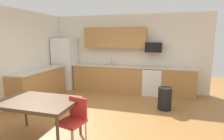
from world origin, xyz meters
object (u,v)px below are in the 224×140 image
at_px(refrigerator, 65,63).
at_px(trash_bin, 165,99).
at_px(microwave, 154,47).
at_px(oven_range, 152,81).
at_px(chair_near_table, 74,118).
at_px(dining_table, 38,104).

bearing_deg(refrigerator, trash_bin, -18.56).
bearing_deg(microwave, oven_range, -90.00).
xyz_separation_m(microwave, chair_near_table, (-1.12, -3.54, -1.08)).
bearing_deg(refrigerator, microwave, 3.20).
distance_m(oven_range, trash_bin, 1.38).
bearing_deg(chair_near_table, trash_bin, 54.11).
bearing_deg(chair_near_table, dining_table, -175.42).
bearing_deg(microwave, chair_near_table, -107.64).
height_order(refrigerator, chair_near_table, refrigerator).
bearing_deg(trash_bin, chair_near_table, -125.89).
bearing_deg(microwave, dining_table, -116.84).
distance_m(refrigerator, trash_bin, 3.89).
bearing_deg(chair_near_table, oven_range, 71.88).
bearing_deg(oven_range, chair_near_table, -108.12).
xyz_separation_m(refrigerator, microwave, (3.22, 0.18, 0.64)).
height_order(microwave, chair_near_table, microwave).
bearing_deg(microwave, trash_bin, -73.30).
xyz_separation_m(refrigerator, chair_near_table, (2.10, -3.36, -0.44)).
bearing_deg(microwave, refrigerator, -176.80).
distance_m(refrigerator, microwave, 3.29).
bearing_deg(refrigerator, chair_near_table, -58.03).
relative_size(microwave, dining_table, 0.39).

